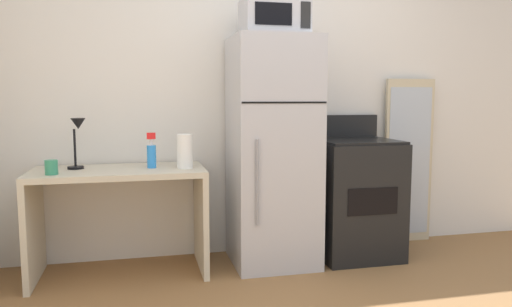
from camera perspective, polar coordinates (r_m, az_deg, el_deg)
wall_back_white at (r=4.00m, az=1.83°, el=7.33°), size 5.00×0.10×2.60m
desk at (r=3.57m, az=-15.59°, el=-5.33°), size 1.18×0.60×0.75m
desk_lamp at (r=3.59m, az=-20.07°, el=2.09°), size 0.14×0.12×0.35m
paper_towel_roll at (r=3.46m, az=-8.27°, el=0.27°), size 0.11×0.11×0.24m
coffee_mug at (r=3.40m, az=-22.71°, el=-1.50°), size 0.08×0.08×0.09m
spray_bottle at (r=3.52m, az=-12.06°, el=-0.05°), size 0.06×0.06×0.25m
refrigerator at (r=3.64m, az=1.95°, el=0.16°), size 0.61×0.64×1.68m
microwave at (r=3.64m, az=2.11°, el=15.49°), size 0.46×0.35×0.26m
oven_range at (r=3.94m, az=11.43°, el=-4.99°), size 0.61×0.61×1.10m
leaning_mirror at (r=4.40m, az=17.29°, el=-0.86°), size 0.44×0.03×1.40m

